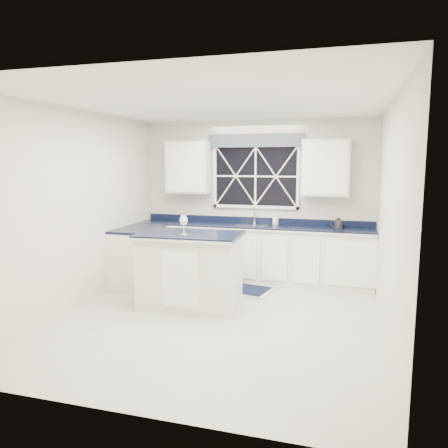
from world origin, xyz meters
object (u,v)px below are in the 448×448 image
(faucet, at_px, (254,214))
(kettle, at_px, (338,223))
(island, at_px, (190,270))
(soap_bottle, at_px, (276,219))
(dishwasher, at_px, (191,252))
(wine_glass, at_px, (184,221))

(faucet, distance_m, kettle, 1.41)
(faucet, xyz_separation_m, island, (-0.51, -1.79, -0.58))
(kettle, relative_size, soap_bottle, 1.50)
(dishwasher, xyz_separation_m, kettle, (2.50, 0.10, 0.61))
(island, xyz_separation_m, soap_bottle, (0.88, 1.82, 0.50))
(faucet, height_order, island, faucet)
(dishwasher, xyz_separation_m, wine_glass, (0.55, -1.71, 0.80))
(faucet, relative_size, kettle, 1.22)
(dishwasher, height_order, soap_bottle, soap_bottle)
(dishwasher, bearing_deg, kettle, 2.39)
(faucet, xyz_separation_m, soap_bottle, (0.37, 0.03, -0.08))
(faucet, distance_m, soap_bottle, 0.37)
(island, bearing_deg, faucet, 71.69)
(dishwasher, distance_m, island, 1.71)
(wine_glass, relative_size, soap_bottle, 1.55)
(soap_bottle, bearing_deg, dishwasher, -171.46)
(dishwasher, distance_m, faucet, 1.31)
(wine_glass, bearing_deg, island, 70.33)
(kettle, bearing_deg, dishwasher, 174.70)
(kettle, distance_m, soap_bottle, 1.04)
(island, bearing_deg, soap_bottle, 61.86)
(dishwasher, distance_m, soap_bottle, 1.60)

